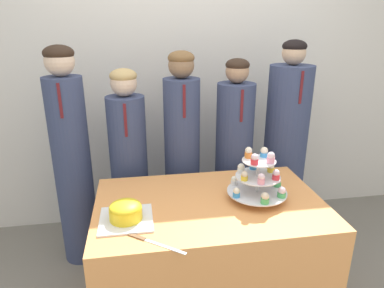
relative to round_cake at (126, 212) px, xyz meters
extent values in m
cube|color=silver|center=(0.46, 1.28, 0.57)|extent=(9.00, 0.06, 2.70)
cube|color=#EF9951|center=(0.46, 0.12, -0.41)|extent=(1.27, 0.80, 0.73)
cube|color=white|center=(0.00, 0.00, -0.04)|extent=(0.27, 0.27, 0.01)
cylinder|color=yellow|center=(0.00, 0.00, -0.01)|extent=(0.16, 0.16, 0.06)
ellipsoid|color=yellow|center=(0.00, 0.00, 0.03)|extent=(0.16, 0.16, 0.06)
cube|color=silver|center=(0.18, -0.25, -0.05)|extent=(0.18, 0.15, 0.00)
cube|color=brown|center=(0.05, -0.16, -0.05)|extent=(0.09, 0.07, 0.01)
cylinder|color=silver|center=(0.73, 0.11, 0.07)|extent=(0.02, 0.02, 0.24)
cylinder|color=silver|center=(0.73, 0.11, 0.00)|extent=(0.34, 0.34, 0.01)
cylinder|color=silver|center=(0.73, 0.11, 0.09)|extent=(0.25, 0.25, 0.01)
cylinder|color=silver|center=(0.73, 0.11, 0.18)|extent=(0.19, 0.19, 0.01)
cylinder|color=white|center=(0.74, 0.25, 0.01)|extent=(0.04, 0.04, 0.03)
sphere|color=white|center=(0.74, 0.25, 0.04)|extent=(0.04, 0.04, 0.04)
cylinder|color=white|center=(0.62, 0.21, 0.01)|extent=(0.04, 0.04, 0.03)
sphere|color=white|center=(0.62, 0.21, 0.04)|extent=(0.03, 0.03, 0.03)
cylinder|color=#3893DB|center=(0.59, 0.06, 0.01)|extent=(0.04, 0.04, 0.02)
sphere|color=#F4E5C6|center=(0.59, 0.06, 0.04)|extent=(0.04, 0.04, 0.04)
cylinder|color=#4CB766|center=(0.72, -0.03, 0.01)|extent=(0.04, 0.04, 0.03)
sphere|color=beige|center=(0.72, -0.03, 0.04)|extent=(0.04, 0.04, 0.04)
cylinder|color=#4CB766|center=(0.84, 0.02, 0.01)|extent=(0.05, 0.05, 0.03)
sphere|color=silver|center=(0.84, 0.02, 0.04)|extent=(0.04, 0.04, 0.04)
cylinder|color=#4CB766|center=(0.86, 0.15, 0.01)|extent=(0.04, 0.04, 0.03)
sphere|color=silver|center=(0.86, 0.15, 0.04)|extent=(0.04, 0.04, 0.04)
cylinder|color=white|center=(0.65, 0.16, 0.11)|extent=(0.04, 0.04, 0.03)
sphere|color=white|center=(0.65, 0.16, 0.13)|extent=(0.04, 0.04, 0.04)
cylinder|color=yellow|center=(0.64, 0.07, 0.11)|extent=(0.04, 0.04, 0.02)
sphere|color=beige|center=(0.64, 0.07, 0.13)|extent=(0.04, 0.04, 0.04)
cylinder|color=pink|center=(0.71, 0.01, 0.11)|extent=(0.04, 0.04, 0.03)
sphere|color=silver|center=(0.71, 0.01, 0.14)|extent=(0.04, 0.04, 0.04)
cylinder|color=#E5333D|center=(0.81, 0.05, 0.11)|extent=(0.04, 0.04, 0.03)
sphere|color=silver|center=(0.81, 0.05, 0.13)|extent=(0.04, 0.04, 0.04)
cylinder|color=yellow|center=(0.82, 0.15, 0.11)|extent=(0.04, 0.04, 0.02)
sphere|color=#F4E5C6|center=(0.82, 0.15, 0.13)|extent=(0.04, 0.04, 0.04)
cylinder|color=#3893DB|center=(0.73, 0.21, 0.11)|extent=(0.04, 0.04, 0.03)
sphere|color=#F4E5C6|center=(0.73, 0.21, 0.13)|extent=(0.04, 0.04, 0.04)
cylinder|color=#E5333D|center=(0.68, 0.06, 0.20)|extent=(0.04, 0.04, 0.03)
sphere|color=silver|center=(0.68, 0.06, 0.23)|extent=(0.04, 0.04, 0.04)
cylinder|color=pink|center=(0.78, 0.07, 0.20)|extent=(0.04, 0.04, 0.03)
sphere|color=silver|center=(0.78, 0.07, 0.23)|extent=(0.04, 0.04, 0.04)
cylinder|color=#3893DB|center=(0.77, 0.16, 0.20)|extent=(0.04, 0.04, 0.02)
sphere|color=#F4E5C6|center=(0.77, 0.16, 0.22)|extent=(0.04, 0.04, 0.04)
cylinder|color=orange|center=(0.68, 0.16, 0.20)|extent=(0.04, 0.04, 0.03)
sphere|color=#F4E5C6|center=(0.68, 0.16, 0.23)|extent=(0.04, 0.04, 0.04)
cylinder|color=#384266|center=(-0.38, 0.76, -0.10)|extent=(0.25, 0.25, 1.35)
sphere|color=beige|center=(-0.38, 0.76, 0.67)|extent=(0.19, 0.19, 0.19)
ellipsoid|color=#332319|center=(-0.38, 0.76, 0.72)|extent=(0.19, 0.19, 0.10)
cube|color=maroon|center=(-0.38, 0.63, 0.44)|extent=(0.02, 0.01, 0.22)
cylinder|color=#384266|center=(0.01, 0.76, -0.17)|extent=(0.26, 0.26, 1.21)
sphere|color=beige|center=(0.01, 0.76, 0.52)|extent=(0.18, 0.18, 0.18)
ellipsoid|color=tan|center=(0.01, 0.76, 0.57)|extent=(0.18, 0.18, 0.10)
cube|color=maroon|center=(0.01, 0.63, 0.30)|extent=(0.02, 0.01, 0.22)
cylinder|color=#384266|center=(0.39, 0.76, -0.12)|extent=(0.25, 0.25, 1.32)
sphere|color=#8E6B4C|center=(0.39, 0.76, 0.63)|extent=(0.17, 0.17, 0.17)
ellipsoid|color=brown|center=(0.39, 0.76, 0.68)|extent=(0.18, 0.18, 0.10)
cube|color=maroon|center=(0.39, 0.63, 0.41)|extent=(0.02, 0.01, 0.22)
cylinder|color=#384266|center=(0.78, 0.76, -0.14)|extent=(0.27, 0.27, 1.28)
sphere|color=tan|center=(0.78, 0.76, 0.58)|extent=(0.16, 0.16, 0.16)
ellipsoid|color=#332319|center=(0.78, 0.76, 0.63)|extent=(0.17, 0.17, 0.09)
cube|color=maroon|center=(0.78, 0.62, 0.37)|extent=(0.02, 0.01, 0.22)
cylinder|color=#384266|center=(1.18, 0.76, -0.08)|extent=(0.32, 0.32, 1.40)
sphere|color=#D6AD89|center=(1.18, 0.76, 0.70)|extent=(0.17, 0.17, 0.17)
ellipsoid|color=black|center=(1.18, 0.76, 0.74)|extent=(0.17, 0.17, 0.09)
cube|color=maroon|center=(1.18, 0.60, 0.49)|extent=(0.02, 0.01, 0.22)
camera|label=1|loc=(0.09, -1.54, 0.89)|focal=32.00mm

